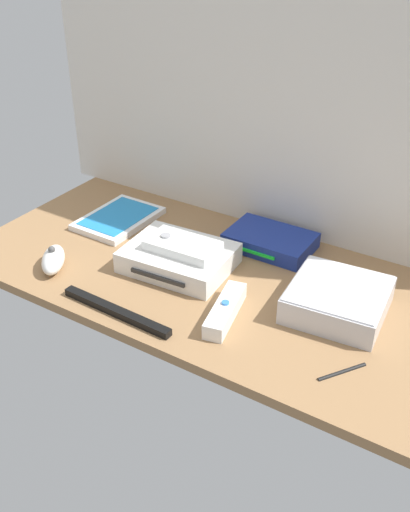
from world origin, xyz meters
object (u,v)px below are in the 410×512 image
at_px(mini_computer, 338,299).
at_px(game_case, 119,219).
at_px(remote_wand, 225,310).
at_px(remote_nunchuk, 53,259).
at_px(remote_classic_pad, 183,246).
at_px(game_console, 179,258).
at_px(sensor_bar, 116,311).
at_px(network_router, 270,241).
at_px(stylus_pen, 342,371).

distance_m(mini_computer, game_case, 0.56).
height_order(remote_wand, remote_nunchuk, remote_nunchuk).
bearing_deg(remote_nunchuk, remote_classic_pad, -4.12).
bearing_deg(remote_nunchuk, game_case, 58.30).
relative_size(game_console, remote_classic_pad, 1.50).
height_order(remote_nunchuk, sensor_bar, remote_nunchuk).
bearing_deg(network_router, game_case, -167.37).
xyz_separation_m(game_case, remote_classic_pad, (0.24, -0.09, 0.05)).
bearing_deg(sensor_bar, remote_nunchuk, 166.93).
bearing_deg(network_router, sensor_bar, -110.01).
bearing_deg(mini_computer, network_router, 145.96).
distance_m(mini_computer, remote_wand, 0.21).
bearing_deg(game_case, remote_wand, -24.18).
bearing_deg(remote_classic_pad, remote_nunchuk, -150.88).
xyz_separation_m(mini_computer, remote_classic_pad, (-0.32, -0.03, 0.03)).
bearing_deg(remote_classic_pad, stylus_pen, -19.59).
bearing_deg(sensor_bar, network_router, 71.88).
height_order(mini_computer, network_router, mini_computer).
xyz_separation_m(remote_nunchuk, stylus_pen, (0.61, 0.02, -0.02)).
relative_size(sensor_bar, stylus_pen, 2.67).
height_order(mini_computer, stylus_pen, mini_computer).
relative_size(game_case, sensor_bar, 0.80).
xyz_separation_m(mini_computer, remote_nunchuk, (-0.54, -0.17, -0.01)).
distance_m(mini_computer, remote_classic_pad, 0.32).
bearing_deg(remote_nunchuk, mini_computer, -18.54).
distance_m(network_router, remote_wand, 0.27).
bearing_deg(remote_classic_pad, game_console, 174.25).
bearing_deg(network_router, mini_computer, -34.30).
height_order(game_case, sensor_bar, game_case).
distance_m(network_router, remote_nunchuk, 0.46).
height_order(network_router, sensor_bar, network_router).
bearing_deg(sensor_bar, stylus_pen, 11.96).
relative_size(remote_wand, stylus_pen, 1.69).
bearing_deg(mini_computer, game_case, 174.03).
bearing_deg(mini_computer, sensor_bar, -146.49).
height_order(remote_wand, remote_classic_pad, remote_classic_pad).
bearing_deg(game_case, sensor_bar, -50.96).
distance_m(remote_classic_pad, stylus_pen, 0.41).
bearing_deg(stylus_pen, remote_classic_pad, 162.89).
relative_size(game_console, game_case, 1.15).
height_order(game_console, remote_nunchuk, remote_nunchuk).
relative_size(remote_wand, remote_nunchuk, 1.42).
relative_size(mini_computer, remote_wand, 1.21).
relative_size(mini_computer, sensor_bar, 0.77).
distance_m(network_router, sensor_bar, 0.38).
height_order(sensor_bar, stylus_pen, sensor_bar).
bearing_deg(network_router, stylus_pen, -46.66).
bearing_deg(sensor_bar, game_case, 130.12).
xyz_separation_m(game_console, mini_computer, (0.33, 0.03, 0.00)).
distance_m(remote_wand, stylus_pen, 0.23).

